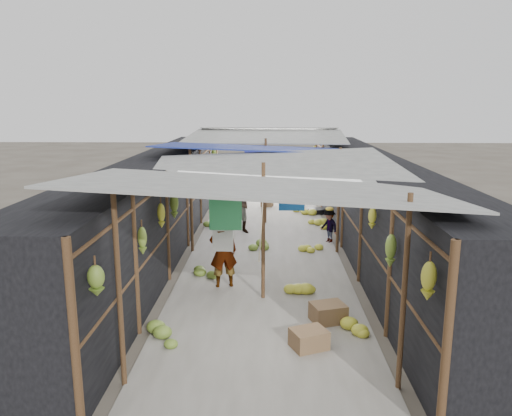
# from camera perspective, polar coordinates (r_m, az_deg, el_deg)

# --- Properties ---
(ground) EXTENTS (80.00, 80.00, 0.00)m
(ground) POSITION_cam_1_polar(r_m,az_deg,el_deg) (6.97, 0.49, -19.71)
(ground) COLOR #6B6356
(ground) RESTS_ON ground
(aisle_slab) EXTENTS (3.60, 16.00, 0.02)m
(aisle_slab) POSITION_cam_1_polar(r_m,az_deg,el_deg) (12.95, 0.99, -4.35)
(aisle_slab) COLOR #9E998E
(aisle_slab) RESTS_ON ground
(stall_left) EXTENTS (1.40, 15.00, 2.30)m
(stall_left) POSITION_cam_1_polar(r_m,az_deg,el_deg) (12.98, -10.99, 0.65)
(stall_left) COLOR black
(stall_left) RESTS_ON ground
(stall_right) EXTENTS (1.40, 15.00, 2.30)m
(stall_right) POSITION_cam_1_polar(r_m,az_deg,el_deg) (12.94, 13.05, 0.52)
(stall_right) COLOR black
(stall_right) RESTS_ON ground
(crate_near) EXTENTS (0.66, 0.59, 0.33)m
(crate_near) POSITION_cam_1_polar(r_m,az_deg,el_deg) (8.71, 8.24, -11.80)
(crate_near) COLOR #91704A
(crate_near) RESTS_ON ground
(crate_mid) EXTENTS (0.63, 0.58, 0.31)m
(crate_mid) POSITION_cam_1_polar(r_m,az_deg,el_deg) (7.83, 6.07, -14.70)
(crate_mid) COLOR #91704A
(crate_mid) RESTS_ON ground
(crate_back) EXTENTS (0.47, 0.42, 0.25)m
(crate_back) POSITION_cam_1_polar(r_m,az_deg,el_deg) (17.73, 1.27, 0.53)
(crate_back) COLOR #91704A
(crate_back) RESTS_ON ground
(black_basin) EXTENTS (0.57, 0.57, 0.17)m
(black_basin) POSITION_cam_1_polar(r_m,az_deg,el_deg) (16.80, 6.92, -0.35)
(black_basin) COLOR black
(black_basin) RESTS_ON ground
(vendor_elderly) EXTENTS (0.62, 0.49, 1.51)m
(vendor_elderly) POSITION_cam_1_polar(r_m,az_deg,el_deg) (9.99, -3.76, -4.95)
(vendor_elderly) COLOR silver
(vendor_elderly) RESTS_ON ground
(shopper_blue) EXTENTS (1.03, 0.88, 1.86)m
(shopper_blue) POSITION_cam_1_polar(r_m,az_deg,el_deg) (14.05, -1.87, 0.81)
(shopper_blue) COLOR #1F319E
(shopper_blue) RESTS_ON ground
(vendor_seated) EXTENTS (0.61, 0.67, 0.90)m
(vendor_seated) POSITION_cam_1_polar(r_m,az_deg,el_deg) (13.32, 8.35, -2.05)
(vendor_seated) COLOR #514A46
(vendor_seated) RESTS_ON ground
(market_canopy) EXTENTS (5.62, 15.20, 2.77)m
(market_canopy) POSITION_cam_1_polar(r_m,az_deg,el_deg) (12.82, 1.18, 6.41)
(market_canopy) COLOR brown
(market_canopy) RESTS_ON ground
(hanging_bananas) EXTENTS (3.96, 14.15, 0.78)m
(hanging_bananas) POSITION_cam_1_polar(r_m,az_deg,el_deg) (12.83, 0.68, 3.00)
(hanging_bananas) COLOR olive
(hanging_bananas) RESTS_ON ground
(floor_bananas) EXTENTS (3.57, 10.61, 0.36)m
(floor_bananas) POSITION_cam_1_polar(r_m,az_deg,el_deg) (12.67, 1.04, -4.05)
(floor_bananas) COLOR gold
(floor_bananas) RESTS_ON ground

